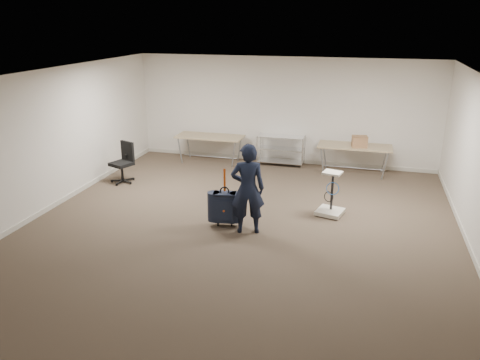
% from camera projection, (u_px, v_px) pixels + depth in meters
% --- Properties ---
extents(ground, '(9.00, 9.00, 0.00)m').
position_uv_depth(ground, '(239.00, 229.00, 8.71)').
color(ground, '#3F3426').
rests_on(ground, ground).
extents(room_shell, '(8.00, 9.00, 9.00)m').
position_uv_depth(room_shell, '(256.00, 200.00, 9.95)').
color(room_shell, silver).
rests_on(room_shell, ground).
extents(folding_table_left, '(1.80, 0.75, 0.73)m').
position_uv_depth(folding_table_left, '(210.00, 138.00, 12.56)').
color(folding_table_left, '#957C5B').
rests_on(folding_table_left, ground).
extents(folding_table_right, '(1.80, 0.75, 0.73)m').
position_uv_depth(folding_table_right, '(355.00, 148.00, 11.61)').
color(folding_table_right, '#957C5B').
rests_on(folding_table_right, ground).
extents(wire_shelf, '(1.22, 0.47, 0.80)m').
position_uv_depth(wire_shelf, '(281.00, 149.00, 12.39)').
color(wire_shelf, silver).
rests_on(wire_shelf, ground).
extents(person, '(0.70, 0.55, 1.68)m').
position_uv_depth(person, '(248.00, 189.00, 8.35)').
color(person, black).
rests_on(person, ground).
extents(suitcase, '(0.45, 0.30, 1.13)m').
position_uv_depth(suitcase, '(225.00, 207.00, 8.73)').
color(suitcase, black).
rests_on(suitcase, ground).
extents(office_chair, '(0.58, 0.59, 0.96)m').
position_uv_depth(office_chair, '(123.00, 170.00, 11.15)').
color(office_chair, black).
rests_on(office_chair, ground).
extents(equipment_cart, '(0.59, 0.59, 0.90)m').
position_uv_depth(equipment_cart, '(330.00, 203.00, 9.29)').
color(equipment_cart, silver).
rests_on(equipment_cart, ground).
extents(cardboard_box, '(0.40, 0.33, 0.27)m').
position_uv_depth(cardboard_box, '(360.00, 141.00, 11.43)').
color(cardboard_box, '#8F6242').
rests_on(cardboard_box, folding_table_right).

